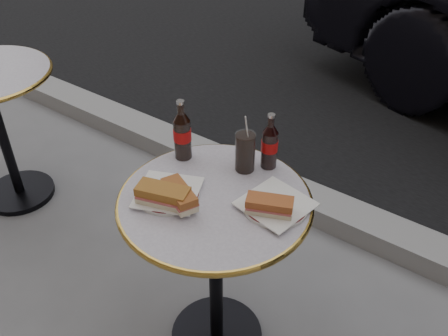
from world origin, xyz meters
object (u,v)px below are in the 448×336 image
Objects in this scene: plate_left at (168,194)px; cola_glass at (245,152)px; cola_bottle_left at (182,130)px; cola_bottle_right at (270,141)px; plate_right at (276,206)px; bistro_table at (216,276)px.

cola_glass is at bearing 65.14° from plate_left.
cola_bottle_right is (0.27, 0.13, -0.01)m from cola_bottle_left.
cola_glass is (0.12, 0.26, 0.06)m from plate_left.
cola_bottle_left is 0.30m from cola_bottle_right.
plate_right is 1.45× the size of cola_glass.
cola_glass is at bearing 92.60° from bistro_table.
plate_left is at bearing -118.70° from cola_bottle_right.
bistro_table is 3.64× the size of plate_left.
bistro_table is 5.21× the size of cola_glass.
plate_right is 0.22m from cola_glass.
cola_bottle_left is at bearing 152.17° from bistro_table.
cola_bottle_right is at bearing 61.30° from plate_left.
bistro_table is 0.42m from plate_right.
cola_bottle_right is 0.09m from cola_glass.
cola_glass is (-0.06, -0.06, -0.03)m from cola_bottle_right.
cola_bottle_right reaches higher than bistro_table.
cola_bottle_right reaches higher than cola_glass.
cola_glass is at bearing 16.73° from cola_bottle_left.
plate_right is at bearing 26.16° from plate_left.
bistro_table is at bearing -87.40° from cola_glass.
bistro_table is at bearing -157.22° from plate_right.
cola_bottle_right is at bearing 127.47° from plate_right.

